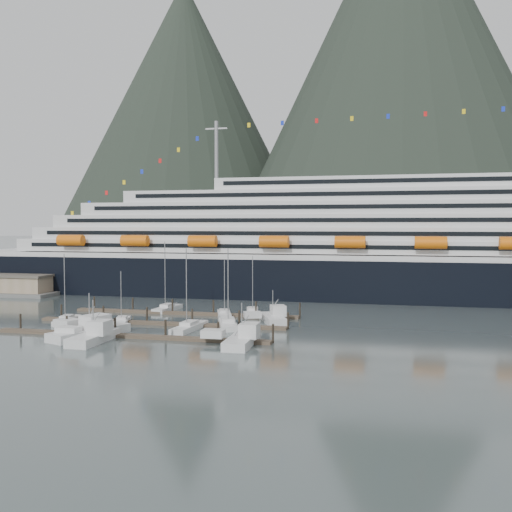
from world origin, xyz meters
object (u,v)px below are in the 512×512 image
object	(u,v)px
sailboat_g	(253,312)
sailboat_d	(189,328)
trawler_a	(89,331)
sailboat_b	(67,321)
trawler_b	(93,336)
sailboat_h	(228,325)
sailboat_f	(224,315)
trawler_d	(241,339)
trawler_e	(272,318)
cruise_ship	(367,250)
sailboat_e	(167,309)
sailboat_c	(122,322)

from	to	relation	value
sailboat_g	sailboat_d	bearing A→B (deg)	148.55
trawler_a	sailboat_b	bearing A→B (deg)	64.04
trawler_b	sailboat_h	bearing A→B (deg)	-43.72
sailboat_f	trawler_a	world-z (taller)	sailboat_f
trawler_d	trawler_e	size ratio (longest dim) A/B	1.12
trawler_b	sailboat_b	bearing A→B (deg)	41.36
cruise_ship	trawler_e	world-z (taller)	cruise_ship
sailboat_h	cruise_ship	bearing A→B (deg)	-42.63
sailboat_h	trawler_d	xyz separation A→B (m)	(6.31, -14.56, 0.46)
trawler_b	sailboat_e	bearing A→B (deg)	2.15
cruise_ship	sailboat_e	xyz separation A→B (m)	(-40.32, -34.95, -11.61)
sailboat_f	sailboat_g	bearing A→B (deg)	-60.22
sailboat_b	trawler_a	bearing A→B (deg)	-147.01
sailboat_g	trawler_a	world-z (taller)	sailboat_g
sailboat_e	sailboat_h	world-z (taller)	sailboat_e
trawler_b	trawler_e	bearing A→B (deg)	-42.75
sailboat_g	sailboat_h	xyz separation A→B (m)	(-0.43, -16.96, 0.05)
sailboat_f	trawler_d	bearing A→B (deg)	-177.42
sailboat_d	sailboat_c	bearing A→B (deg)	79.93
sailboat_d	sailboat_g	size ratio (longest dim) A/B	1.19
sailboat_b	sailboat_c	world-z (taller)	sailboat_b
sailboat_e	sailboat_g	distance (m)	18.88
sailboat_d	sailboat_e	bearing A→B (deg)	34.51
trawler_d	sailboat_b	bearing A→B (deg)	69.11
cruise_ship	trawler_d	distance (m)	69.16
trawler_e	sailboat_e	bearing A→B (deg)	46.37
sailboat_d	sailboat_b	bearing A→B (deg)	88.85
trawler_e	sailboat_d	bearing A→B (deg)	110.64
trawler_d	trawler_e	distance (m)	22.31
sailboat_c	sailboat_f	bearing A→B (deg)	-70.99
sailboat_c	sailboat_d	bearing A→B (deg)	-121.93
trawler_e	sailboat_c	bearing A→B (deg)	83.84
sailboat_e	sailboat_g	size ratio (longest dim) A/B	1.23
trawler_b	trawler_d	xyz separation A→B (m)	(23.35, 3.37, -0.02)
trawler_d	sailboat_h	bearing A→B (deg)	21.03
cruise_ship	sailboat_g	bearing A→B (deg)	-121.53
sailboat_b	cruise_ship	bearing A→B (deg)	-54.70
cruise_ship	sailboat_h	xyz separation A→B (m)	(-21.87, -51.91, -11.59)
sailboat_g	sailboat_b	bearing A→B (deg)	106.14
sailboat_d	trawler_e	distance (m)	17.22
sailboat_b	trawler_a	size ratio (longest dim) A/B	0.90
sailboat_b	sailboat_e	distance (m)	22.84
trawler_b	sailboat_c	bearing A→B (deg)	11.02
sailboat_g	sailboat_h	distance (m)	16.97
cruise_ship	trawler_d	bearing A→B (deg)	-103.17
sailboat_h	trawler_d	world-z (taller)	sailboat_h
sailboat_h	sailboat_d	bearing A→B (deg)	106.11
sailboat_c	trawler_b	world-z (taller)	sailboat_c
trawler_e	cruise_ship	bearing A→B (deg)	-42.53
sailboat_e	trawler_b	xyz separation A→B (m)	(1.42, -34.89, 0.50)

